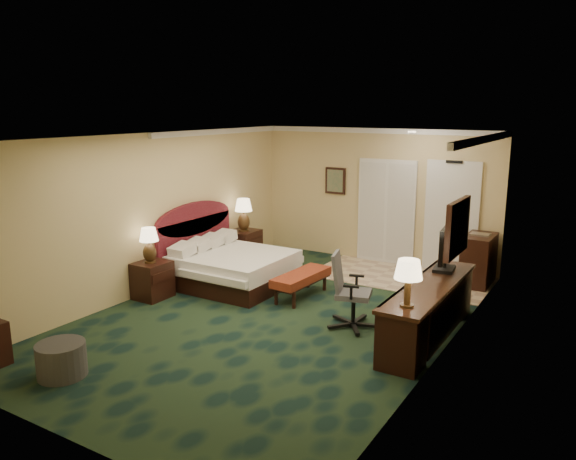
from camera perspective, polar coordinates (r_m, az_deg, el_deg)
The scene contains 25 objects.
floor at distance 8.61m, azimuth -1.11°, elevation -8.80°, with size 5.00×7.50×0.00m, color black.
ceiling at distance 8.04m, azimuth -1.19°, elevation 9.44°, with size 5.00×7.50×0.00m, color white.
wall_back at distance 11.51m, azimuth 8.92°, elevation 3.46°, with size 5.00×0.00×2.70m, color #DCC488.
wall_front at distance 5.55m, azimuth -22.52°, elevation -7.18°, with size 5.00×0.00×2.70m, color #DCC488.
wall_left at distance 9.76m, azimuth -13.64°, elevation 1.65°, with size 0.00×7.50×2.70m, color #DCC488.
wall_right at distance 7.23m, azimuth 15.84°, elevation -2.23°, with size 0.00×7.50×2.70m, color #DCC488.
crown_molding at distance 8.04m, azimuth -1.19°, elevation 9.08°, with size 5.00×7.50×0.10m, color white, non-canonical shape.
tile_patch at distance 10.72m, azimuth 11.39°, elevation -4.69°, with size 3.20×1.70×0.01m, color tan.
headboard at distance 10.57m, azimuth -9.43°, elevation -0.95°, with size 0.12×2.00×1.40m, color #500A13, non-canonical shape.
entry_door at distance 11.05m, azimuth 16.25°, elevation 1.15°, with size 1.02×0.06×2.18m, color white.
closet_doors at distance 11.43m, azimuth 9.95°, elevation 1.83°, with size 1.20×0.06×2.10m, color silver.
wall_art at distance 11.80m, azimuth 4.83°, elevation 5.01°, with size 0.45×0.06×0.55m, color #486C55.
wall_mirror at distance 7.76m, azimuth 16.85°, elevation 0.22°, with size 0.05×0.95×0.75m, color white.
bed at distance 10.03m, azimuth -5.47°, elevation -3.99°, with size 1.84×1.71×0.58m, color white.
nightstand_near at distance 9.60m, azimuth -13.61°, elevation -4.96°, with size 0.49×0.56×0.61m, color black.
nightstand_far at distance 11.47m, azimuth -4.50°, elevation -1.66°, with size 0.53×0.61×0.66m, color black.
lamp_near at distance 9.43m, azimuth -13.92°, elevation -1.51°, with size 0.31×0.31×0.58m, color #301F12, non-canonical shape.
lamp_far at distance 11.29m, azimuth -4.54°, elevation 1.54°, with size 0.35×0.35×0.66m, color #301F12, non-canonical shape.
bed_bench at distance 9.39m, azimuth 1.36°, elevation -5.61°, with size 0.43×1.24×0.42m, color maroon.
ottoman at distance 7.29m, azimuth -22.03°, elevation -12.12°, with size 0.57×0.57×0.41m, color #333335.
desk at distance 7.98m, azimuth 14.12°, elevation -8.00°, with size 0.57×2.66×0.77m, color black.
tv at distance 8.48m, azimuth 15.70°, elevation -1.80°, with size 0.07×0.86×0.67m, color black.
desk_lamp at distance 6.86m, azimuth 12.09°, elevation -5.28°, with size 0.34×0.34×0.59m, color #301F12, non-canonical shape.
desk_chair at distance 8.11m, azimuth 6.70°, elevation -6.16°, with size 0.63×0.60×1.09m, color #4C4B4E, non-canonical shape.
minibar at distance 10.54m, azimuth 18.77°, elevation -2.90°, with size 0.48×0.86×0.90m, color black.
Camera 1 is at (4.30, -6.77, 3.13)m, focal length 35.00 mm.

